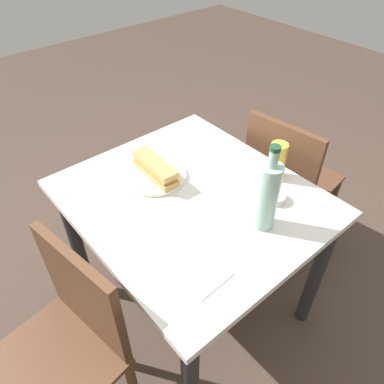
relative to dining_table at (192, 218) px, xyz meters
The scene contains 11 objects.
ground_plane 0.60m from the dining_table, ahead, with size 8.00×8.00×0.00m, color #47382D.
dining_table is the anchor object (origin of this frame).
chair_far 0.63m from the dining_table, 89.01° to the left, with size 0.45×0.45×0.85m.
chair_near 0.63m from the dining_table, 82.12° to the right, with size 0.46×0.46×0.85m.
plate_near 0.23m from the dining_table, 167.55° to the right, with size 0.25×0.25×0.01m, color silver.
baguette_sandwich_near 0.25m from the dining_table, 167.55° to the right, with size 0.24×0.08×0.07m.
knife_near 0.24m from the dining_table, behind, with size 0.18×0.06×0.01m.
water_bottle 0.39m from the dining_table, 18.67° to the left, with size 0.08×0.08×0.33m.
beer_glass 0.41m from the dining_table, 69.42° to the left, with size 0.07×0.07×0.16m, color gold.
olive_bowl 0.34m from the dining_table, 45.51° to the left, with size 0.08×0.08×0.03m, color silver.
paper_napkin 0.39m from the dining_table, 35.13° to the right, with size 0.14×0.14×0.00m, color white.
Camera 1 is at (0.81, -0.69, 1.67)m, focal length 34.39 mm.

